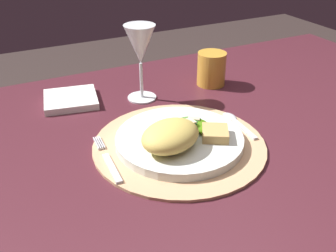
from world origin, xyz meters
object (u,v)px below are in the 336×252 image
(napkin, at_px, (71,99))
(dining_table, at_px, (202,193))
(dinner_plate, at_px, (179,139))
(spoon, at_px, (235,121))
(wine_glass, at_px, (140,47))
(fork, at_px, (108,160))
(amber_tumbler, at_px, (211,69))

(napkin, bearing_deg, dining_table, -49.40)
(dinner_plate, relative_size, spoon, 2.06)
(dining_table, bearing_deg, spoon, -6.22)
(napkin, bearing_deg, spoon, -42.43)
(dining_table, xyz_separation_m, napkin, (-0.22, 0.26, 0.18))
(dinner_plate, xyz_separation_m, spoon, (0.15, 0.02, -0.01))
(wine_glass, bearing_deg, fork, -125.91)
(dining_table, xyz_separation_m, fork, (-0.23, -0.03, 0.18))
(spoon, relative_size, wine_glass, 0.67)
(dining_table, distance_m, amber_tumbler, 0.33)
(fork, height_order, spoon, spoon)
(amber_tumbler, bearing_deg, dining_table, -124.80)
(amber_tumbler, bearing_deg, wine_glass, 179.45)
(dining_table, bearing_deg, fork, -173.13)
(amber_tumbler, bearing_deg, napkin, 170.96)
(napkin, bearing_deg, amber_tumbler, -9.04)
(dinner_plate, xyz_separation_m, wine_glass, (0.02, 0.24, 0.12))
(dining_table, relative_size, dinner_plate, 5.70)
(dining_table, height_order, fork, fork)
(dining_table, relative_size, amber_tumbler, 16.55)
(fork, xyz_separation_m, spoon, (0.30, 0.02, 0.00))
(napkin, height_order, wine_glass, wine_glass)
(fork, xyz_separation_m, napkin, (0.00, 0.29, -0.00))
(napkin, relative_size, wine_glass, 0.68)
(fork, bearing_deg, dinner_plate, -1.18)
(dining_table, xyz_separation_m, amber_tumbler, (0.14, 0.20, 0.22))
(spoon, xyz_separation_m, amber_tumbler, (0.07, 0.21, 0.04))
(spoon, bearing_deg, dining_table, 173.78)
(dinner_plate, bearing_deg, spoon, 8.65)
(dining_table, height_order, amber_tumbler, amber_tumbler)
(napkin, xyz_separation_m, amber_tumbler, (0.36, -0.06, 0.04))
(wine_glass, relative_size, amber_tumbler, 2.10)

